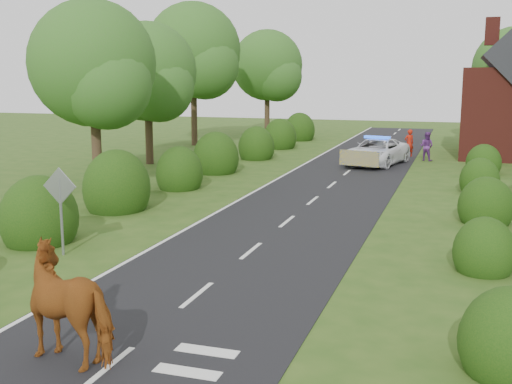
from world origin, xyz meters
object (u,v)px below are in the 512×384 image
(pedestrian_red, at_px, (409,143))
(pedestrian_purple, at_px, (427,146))
(cow, at_px, (76,310))
(police_van, at_px, (377,152))
(road_sign, at_px, (60,198))

(pedestrian_red, distance_m, pedestrian_purple, 2.00)
(cow, relative_size, pedestrian_red, 1.44)
(cow, height_order, police_van, cow)
(pedestrian_purple, bearing_deg, cow, 102.15)
(pedestrian_red, bearing_deg, police_van, 37.46)
(cow, height_order, pedestrian_purple, cow)
(police_van, xyz_separation_m, pedestrian_red, (1.45, 4.32, 0.11))
(road_sign, bearing_deg, cow, -53.48)
(cow, xyz_separation_m, pedestrian_red, (3.30, 31.61, -0.02))
(police_van, distance_m, pedestrian_purple, 3.75)
(road_sign, distance_m, pedestrian_purple, 25.81)
(road_sign, xyz_separation_m, pedestrian_purple, (8.67, 24.30, -0.79))
(pedestrian_red, bearing_deg, road_sign, 39.92)
(police_van, bearing_deg, road_sign, -93.26)
(cow, height_order, pedestrian_red, cow)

